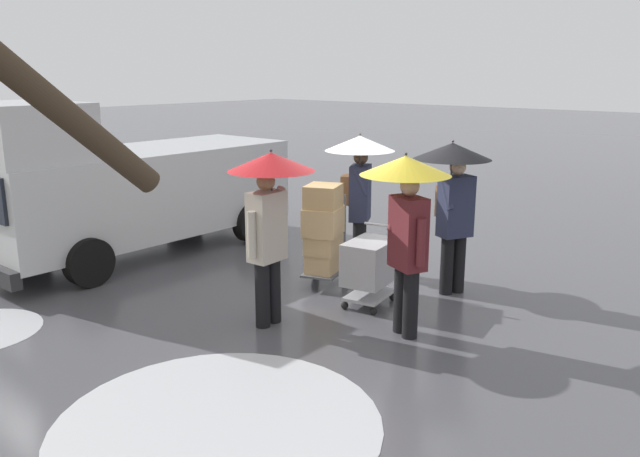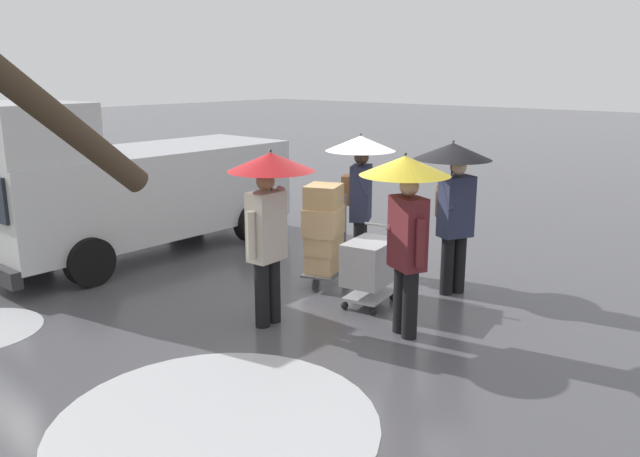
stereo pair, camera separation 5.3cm
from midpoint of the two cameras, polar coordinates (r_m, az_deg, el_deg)
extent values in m
plane|color=#4C4C51|center=(9.18, 3.25, -5.42)|extent=(90.00, 90.00, 0.00)
cylinder|color=silver|center=(5.96, -9.04, -16.85)|extent=(2.93, 2.93, 0.01)
cube|color=#B7BABF|center=(11.25, -15.45, 3.30)|extent=(1.97, 5.20, 1.40)
cube|color=#B7BABF|center=(10.18, -24.79, 7.83)|extent=(1.84, 1.40, 0.84)
cylinder|color=black|center=(9.77, -19.74, -2.81)|extent=(0.24, 0.72, 0.72)
cylinder|color=black|center=(11.47, -24.65, -0.86)|extent=(0.24, 0.72, 0.72)
cylinder|color=black|center=(11.62, -5.92, 0.54)|extent=(0.24, 0.72, 0.72)
cylinder|color=black|center=(13.09, -11.85, 1.83)|extent=(0.24, 0.72, 0.72)
cube|color=#B2B2B7|center=(8.40, 4.67, -2.98)|extent=(0.64, 0.84, 0.56)
cube|color=#B2B2B7|center=(8.55, 4.61, -5.93)|extent=(0.58, 0.75, 0.04)
cylinder|color=#B2B2B7|center=(8.66, 5.94, 0.25)|extent=(0.58, 0.13, 0.04)
sphere|color=black|center=(8.24, 4.97, -7.39)|extent=(0.10, 0.10, 0.10)
sphere|color=black|center=(8.41, 2.40, -6.88)|extent=(0.10, 0.10, 0.10)
sphere|color=black|center=(8.76, 6.71, -6.12)|extent=(0.10, 0.10, 0.10)
sphere|color=black|center=(8.92, 4.26, -5.68)|extent=(0.10, 0.10, 0.10)
cube|color=#515156|center=(9.20, 0.48, -3.94)|extent=(0.65, 0.73, 0.03)
cylinder|color=#515156|center=(9.24, 2.42, -0.31)|extent=(0.04, 0.04, 1.10)
cylinder|color=#515156|center=(9.39, -0.12, -0.07)|extent=(0.04, 0.04, 1.10)
cylinder|color=black|center=(9.42, 2.49, -4.25)|extent=(0.11, 0.21, 0.20)
cylinder|color=black|center=(9.58, -0.23, -3.93)|extent=(0.11, 0.21, 0.20)
cube|color=tan|center=(9.15, 0.48, -3.03)|extent=(0.51, 0.57, 0.28)
cube|color=tan|center=(9.07, 0.48, -1.38)|extent=(0.56, 0.61, 0.27)
cube|color=tan|center=(8.99, 0.49, 0.66)|extent=(0.65, 0.69, 0.39)
cube|color=tan|center=(8.92, 0.49, 2.90)|extent=(0.61, 0.64, 0.32)
cylinder|color=black|center=(9.96, 3.84, -1.39)|extent=(0.18, 0.18, 0.82)
cylinder|color=black|center=(9.77, 3.67, -1.70)|extent=(0.18, 0.18, 0.82)
cube|color=#282D47|center=(9.68, 3.83, 3.20)|extent=(0.45, 0.52, 0.84)
sphere|color=brown|center=(9.59, 3.89, 6.37)|extent=(0.22, 0.22, 0.22)
cylinder|color=#282D47|center=(9.94, 4.06, 3.19)|extent=(0.10, 0.10, 0.55)
cylinder|color=#282D47|center=(9.46, 3.81, 4.30)|extent=(0.31, 0.23, 0.50)
cylinder|color=#333338|center=(9.52, 3.78, 5.34)|extent=(0.02, 0.02, 0.86)
cone|color=white|center=(9.47, 3.82, 7.61)|extent=(1.04, 1.04, 0.22)
sphere|color=#333338|center=(9.46, 3.83, 8.39)|extent=(0.04, 0.04, 0.04)
cube|color=brown|center=(9.70, 2.67, 3.48)|extent=(0.28, 0.34, 0.44)
cylinder|color=black|center=(7.50, 8.25, -6.74)|extent=(0.18, 0.18, 0.82)
cylinder|color=black|center=(7.65, 7.44, -6.27)|extent=(0.18, 0.18, 0.82)
cube|color=#5B1E23|center=(7.33, 8.05, -0.41)|extent=(0.52, 0.44, 0.84)
sphere|color=tan|center=(7.22, 8.20, 3.75)|extent=(0.22, 0.22, 0.22)
cylinder|color=#5B1E23|center=(7.13, 9.16, -1.27)|extent=(0.10, 0.10, 0.55)
cylinder|color=#5B1E23|center=(7.42, 7.23, 1.54)|extent=(0.22, 0.32, 0.50)
cylinder|color=#333338|center=(7.33, 7.73, 2.65)|extent=(0.02, 0.02, 0.86)
cone|color=yellow|center=(7.26, 7.83, 5.59)|extent=(1.04, 1.04, 0.22)
sphere|color=#333338|center=(7.25, 7.86, 6.61)|extent=(0.04, 0.04, 0.04)
cylinder|color=black|center=(7.77, -5.00, -5.89)|extent=(0.18, 0.18, 0.82)
cylinder|color=black|center=(7.91, -4.01, -5.51)|extent=(0.18, 0.18, 0.82)
cube|color=#B2A899|center=(7.60, -4.62, 0.20)|extent=(0.30, 0.45, 0.84)
sphere|color=#8C6647|center=(7.49, -4.70, 4.22)|extent=(0.22, 0.22, 0.22)
cylinder|color=#B2A899|center=(7.43, -5.96, -0.55)|extent=(0.10, 0.10, 0.55)
cylinder|color=#B2A899|center=(7.69, -3.86, 2.07)|extent=(0.31, 0.11, 0.50)
cylinder|color=#333338|center=(7.59, -4.16, 3.13)|extent=(0.02, 0.02, 0.86)
cone|color=red|center=(7.53, -4.21, 5.97)|extent=(1.04, 1.04, 0.22)
sphere|color=#333338|center=(7.51, -4.23, 6.95)|extent=(0.04, 0.04, 0.04)
cylinder|color=black|center=(9.14, 12.49, -3.12)|extent=(0.18, 0.18, 0.82)
cylinder|color=black|center=(9.02, 11.46, -3.28)|extent=(0.18, 0.18, 0.82)
cube|color=#282D47|center=(8.88, 12.24, 1.93)|extent=(0.44, 0.52, 0.84)
sphere|color=beige|center=(8.78, 12.42, 5.37)|extent=(0.22, 0.22, 0.22)
cylinder|color=#282D47|center=(9.04, 13.56, 1.75)|extent=(0.10, 0.10, 0.55)
cylinder|color=#282D47|center=(8.71, 11.44, 3.22)|extent=(0.32, 0.22, 0.50)
cylinder|color=#333338|center=(8.75, 11.84, 4.31)|extent=(0.02, 0.02, 0.86)
cone|color=black|center=(8.69, 11.97, 6.78)|extent=(1.04, 1.04, 0.22)
sphere|color=#333338|center=(8.68, 12.01, 7.63)|extent=(0.04, 0.04, 0.04)
cube|color=brown|center=(9.03, 11.51, 2.42)|extent=(0.27, 0.34, 0.44)
camera|label=1|loc=(0.03, -89.82, 0.05)|focal=35.80mm
camera|label=2|loc=(0.03, 90.18, -0.05)|focal=35.80mm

